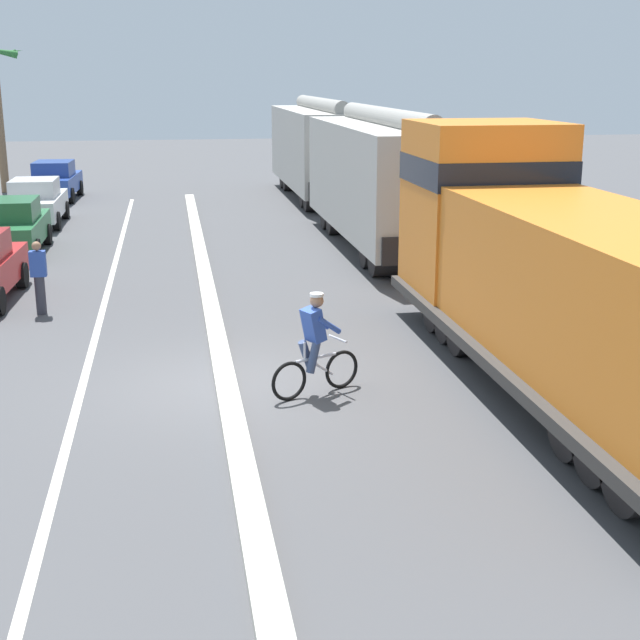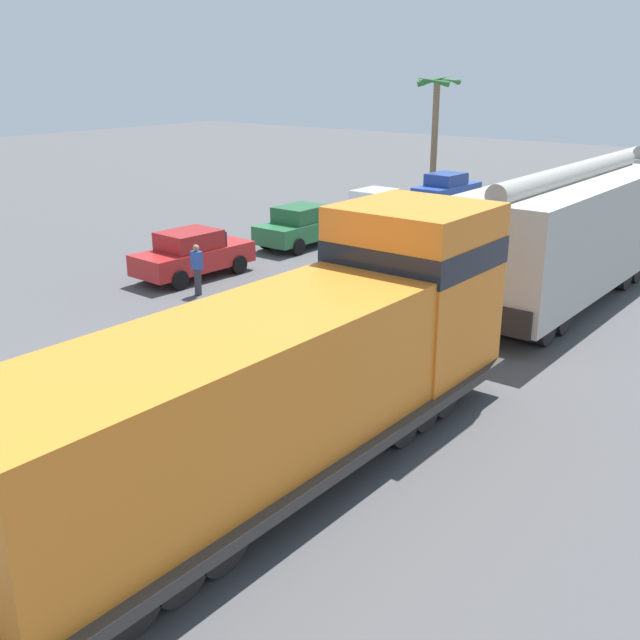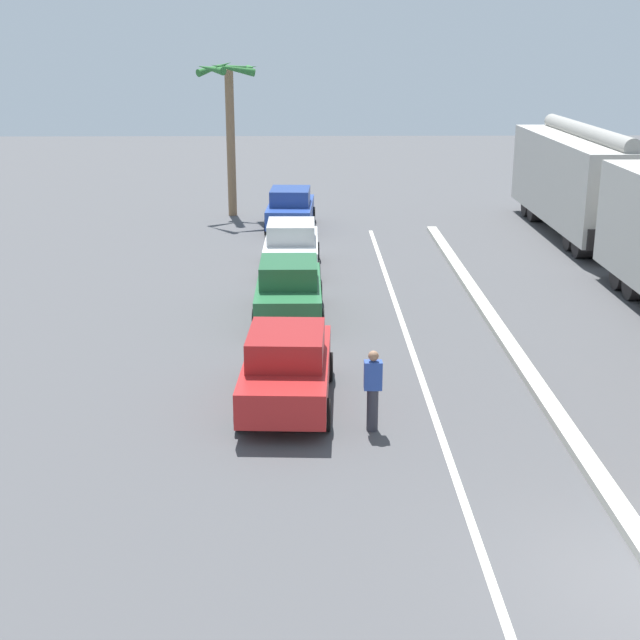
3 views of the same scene
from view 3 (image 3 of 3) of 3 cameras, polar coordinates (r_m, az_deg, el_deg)
median_curb at (r=18.57m, az=14.70°, el=-5.62°), size 0.36×36.00×0.16m
lane_stripe at (r=18.10m, az=7.31°, el=-6.03°), size 0.14×36.00×0.01m
hopper_car_middle at (r=35.50m, az=16.44°, el=8.53°), size 2.90×10.60×4.18m
parked_car_red at (r=18.21m, az=-2.13°, el=-2.99°), size 1.98×4.27×1.62m
parked_car_green at (r=23.84m, az=-2.00°, el=1.99°), size 1.84×4.20×1.62m
parked_car_white at (r=28.90m, az=-1.85°, el=4.77°), size 1.86×4.21×1.62m
parked_car_blue at (r=35.45m, az=-1.90°, el=7.15°), size 1.98×4.27×1.62m
palm_tree_near at (r=38.00m, az=-5.78°, el=13.63°), size 2.61×2.78×6.43m
pedestrian_by_cars at (r=16.99m, az=3.40°, el=-4.45°), size 0.34×0.22×1.62m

